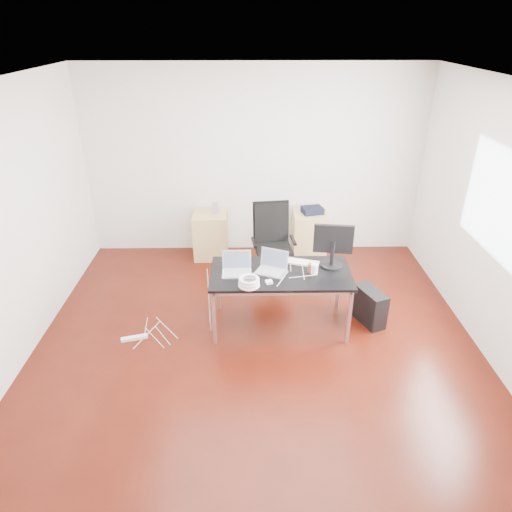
{
  "coord_description": "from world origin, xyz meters",
  "views": [
    {
      "loc": [
        -0.07,
        -4.14,
        3.28
      ],
      "look_at": [
        0.0,
        0.55,
        0.85
      ],
      "focal_mm": 32.0,
      "sensor_mm": 36.0,
      "label": 1
    }
  ],
  "objects_px": {
    "desk": "(281,276)",
    "pc_tower": "(370,306)",
    "filing_cabinet_left": "(211,235)",
    "filing_cabinet_right": "(309,234)",
    "office_chair": "(273,239)"
  },
  "relations": [
    {
      "from": "office_chair",
      "to": "filing_cabinet_left",
      "type": "bearing_deg",
      "value": 134.98
    },
    {
      "from": "filing_cabinet_right",
      "to": "pc_tower",
      "type": "distance_m",
      "value": 1.88
    },
    {
      "from": "filing_cabinet_left",
      "to": "filing_cabinet_right",
      "type": "bearing_deg",
      "value": 0.0
    },
    {
      "from": "desk",
      "to": "pc_tower",
      "type": "xyz_separation_m",
      "value": [
        1.09,
        0.05,
        -0.46
      ]
    },
    {
      "from": "filing_cabinet_right",
      "to": "desk",
      "type": "bearing_deg",
      "value": -106.95
    },
    {
      "from": "filing_cabinet_left",
      "to": "pc_tower",
      "type": "relative_size",
      "value": 1.56
    },
    {
      "from": "desk",
      "to": "pc_tower",
      "type": "distance_m",
      "value": 1.18
    },
    {
      "from": "filing_cabinet_left",
      "to": "pc_tower",
      "type": "height_order",
      "value": "filing_cabinet_left"
    },
    {
      "from": "filing_cabinet_left",
      "to": "desk",
      "type": "bearing_deg",
      "value": -62.85
    },
    {
      "from": "office_chair",
      "to": "filing_cabinet_left",
      "type": "distance_m",
      "value": 1.19
    },
    {
      "from": "office_chair",
      "to": "filing_cabinet_right",
      "type": "xyz_separation_m",
      "value": [
        0.6,
        0.72,
        -0.26
      ]
    },
    {
      "from": "office_chair",
      "to": "filing_cabinet_right",
      "type": "distance_m",
      "value": 0.97
    },
    {
      "from": "filing_cabinet_left",
      "to": "pc_tower",
      "type": "bearing_deg",
      "value": -41.45
    },
    {
      "from": "desk",
      "to": "office_chair",
      "type": "height_order",
      "value": "office_chair"
    },
    {
      "from": "office_chair",
      "to": "desk",
      "type": "bearing_deg",
      "value": -95.04
    }
  ]
}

